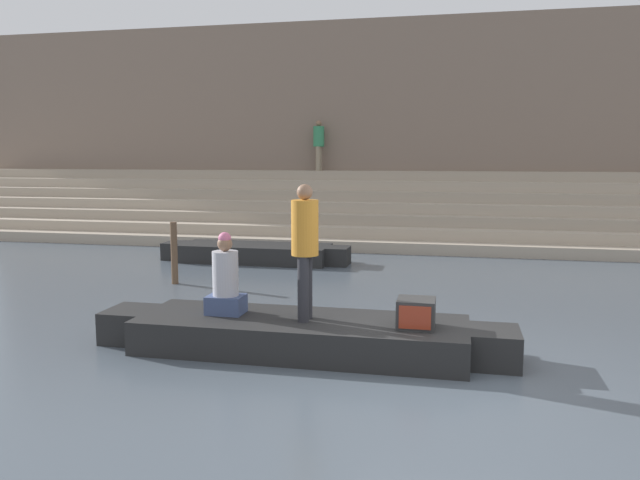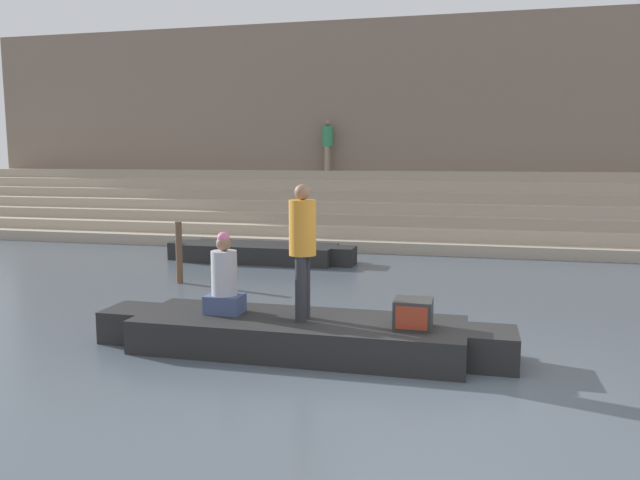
% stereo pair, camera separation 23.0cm
% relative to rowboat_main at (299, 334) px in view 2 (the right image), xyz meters
% --- Properties ---
extents(ground_plane, '(120.00, 120.00, 0.00)m').
position_rel_rowboat_main_xyz_m(ground_plane, '(1.89, -0.51, -0.24)').
color(ground_plane, '#4C5660').
extents(ghat_steps, '(36.00, 4.21, 2.11)m').
position_rel_rowboat_main_xyz_m(ghat_steps, '(1.89, 11.30, 0.51)').
color(ghat_steps, tan).
rests_on(ghat_steps, ground).
extents(back_wall, '(34.20, 1.28, 7.01)m').
position_rel_rowboat_main_xyz_m(back_wall, '(1.89, 13.40, 3.24)').
color(back_wall, '#7F6B5B').
rests_on(back_wall, ground).
extents(rowboat_main, '(5.63, 1.51, 0.45)m').
position_rel_rowboat_main_xyz_m(rowboat_main, '(0.00, 0.00, 0.00)').
color(rowboat_main, black).
rests_on(rowboat_main, ground).
extents(person_standing, '(0.36, 0.36, 1.79)m').
position_rel_rowboat_main_xyz_m(person_standing, '(0.07, -0.05, 1.25)').
color(person_standing, '#28282D').
rests_on(person_standing, rowboat_main).
extents(person_rowing, '(0.50, 0.39, 1.13)m').
position_rel_rowboat_main_xyz_m(person_rowing, '(-1.07, 0.05, 0.66)').
color(person_rowing, '#3D4C75').
rests_on(person_rowing, rowboat_main).
extents(tv_set, '(0.47, 0.47, 0.37)m').
position_rel_rowboat_main_xyz_m(tv_set, '(1.53, -0.11, 0.39)').
color(tv_set, '#2D2D2D').
rests_on(tv_set, rowboat_main).
extents(moored_boat_shore, '(4.73, 1.29, 0.43)m').
position_rel_rowboat_main_xyz_m(moored_boat_shore, '(-2.86, 6.69, -0.01)').
color(moored_boat_shore, black).
rests_on(moored_boat_shore, ground).
extents(mooring_post, '(0.14, 0.14, 1.27)m').
position_rel_rowboat_main_xyz_m(mooring_post, '(-3.61, 3.77, 0.40)').
color(mooring_post, brown).
rests_on(mooring_post, ground).
extents(person_on_steps, '(0.36, 0.36, 1.64)m').
position_rel_rowboat_main_xyz_m(person_on_steps, '(-2.52, 12.50, 2.82)').
color(person_on_steps, gray).
rests_on(person_on_steps, ghat_steps).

